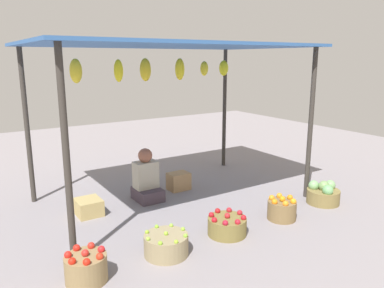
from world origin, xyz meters
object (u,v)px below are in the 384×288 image
basket_red_apples (227,226)px  basket_cabbages (323,194)px  basket_limes (166,245)px  vendor_person (147,180)px  basket_oranges (282,209)px  wooden_crate_near_vendor (179,181)px  wooden_crate_stacked_rear (89,207)px  basket_red_tomatoes (86,267)px

basket_red_apples → basket_cabbages: basket_cabbages is taller
basket_limes → basket_red_apples: basket_red_apples is taller
vendor_person → basket_oranges: bearing=-53.9°
basket_red_apples → wooden_crate_near_vendor: size_ratio=1.40×
basket_limes → wooden_crate_stacked_rear: 1.54m
basket_oranges → wooden_crate_near_vendor: 1.80m
basket_limes → wooden_crate_stacked_rear: size_ratio=1.34×
basket_cabbages → vendor_person: bearing=143.8°
basket_cabbages → wooden_crate_stacked_rear: 3.33m
basket_red_tomatoes → basket_oranges: basket_red_tomatoes is taller
vendor_person → basket_oranges: (1.17, -1.60, -0.16)m
basket_oranges → wooden_crate_near_vendor: basket_oranges is taller
vendor_person → basket_cabbages: (2.09, -1.53, -0.16)m
basket_red_apples → basket_cabbages: size_ratio=1.00×
vendor_person → basket_oranges: size_ratio=2.09×
wooden_crate_near_vendor → wooden_crate_stacked_rear: (-1.53, -0.20, -0.03)m
basket_red_apples → basket_oranges: size_ratio=1.25×
vendor_person → basket_oranges: vendor_person is taller
basket_red_tomatoes → wooden_crate_stacked_rear: basket_red_tomatoes is taller
basket_limes → wooden_crate_near_vendor: 2.07m
basket_cabbages → wooden_crate_stacked_rear: size_ratio=1.31×
wooden_crate_near_vendor → wooden_crate_stacked_rear: 1.55m
vendor_person → wooden_crate_stacked_rear: size_ratio=2.19×
vendor_person → basket_limes: size_ratio=1.63×
basket_red_tomatoes → basket_cabbages: (3.51, 0.07, -0.00)m
basket_oranges → basket_cabbages: size_ratio=0.80×
basket_cabbages → wooden_crate_stacked_rear: basket_cabbages is taller
vendor_person → basket_red_tomatoes: bearing=-131.7°
vendor_person → wooden_crate_near_vendor: bearing=10.8°
basket_red_tomatoes → basket_oranges: (2.59, -0.00, -0.00)m
basket_oranges → wooden_crate_stacked_rear: bearing=143.8°
basket_oranges → wooden_crate_near_vendor: size_ratio=1.12×
basket_red_apples → wooden_crate_near_vendor: bearing=78.8°
vendor_person → basket_red_apples: size_ratio=1.68×
basket_oranges → wooden_crate_stacked_rear: (-2.08, 1.52, -0.03)m
wooden_crate_stacked_rear → basket_red_apples: bearing=-50.9°
basket_oranges → wooden_crate_stacked_rear: basket_oranges is taller
basket_cabbages → basket_red_apples: bearing=-179.1°
basket_limes → basket_oranges: 1.72m
basket_cabbages → wooden_crate_near_vendor: bearing=131.6°
basket_oranges → basket_cabbages: bearing=4.4°
basket_cabbages → wooden_crate_near_vendor: 2.20m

